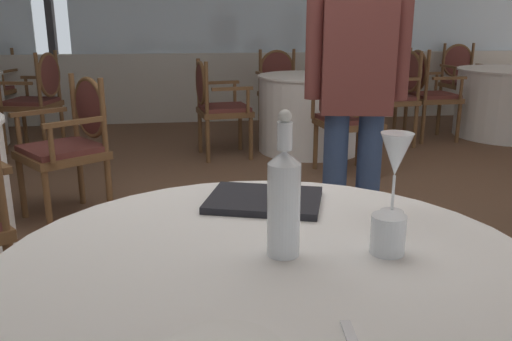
# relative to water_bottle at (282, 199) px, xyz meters

# --- Properties ---
(ground_plane) EXTENTS (14.97, 14.97, 0.00)m
(ground_plane) POSITION_rel_water_bottle_xyz_m (0.00, 1.32, -0.87)
(ground_plane) COLOR brown
(window_wall_far) EXTENTS (10.79, 0.14, 2.83)m
(window_wall_far) POSITION_rel_water_bottle_xyz_m (0.00, 5.64, 0.26)
(window_wall_far) COLOR beige
(window_wall_far) RESTS_ON ground_plane
(water_bottle) EXTENTS (0.07, 0.07, 0.33)m
(water_bottle) POSITION_rel_water_bottle_xyz_m (0.00, 0.00, 0.00)
(water_bottle) COLOR white
(water_bottle) RESTS_ON foreground_table
(wine_glass) EXTENTS (0.09, 0.09, 0.22)m
(wine_glass) POSITION_rel_water_bottle_xyz_m (0.35, 0.22, 0.03)
(wine_glass) COLOR white
(wine_glass) RESTS_ON foreground_table
(water_tumbler) EXTENTS (0.08, 0.08, 0.09)m
(water_tumbler) POSITION_rel_water_bottle_xyz_m (0.24, -0.02, -0.09)
(water_tumbler) COLOR white
(water_tumbler) RESTS_ON foreground_table
(menu_book) EXTENTS (0.38, 0.33, 0.02)m
(menu_book) POSITION_rel_water_bottle_xyz_m (0.02, 0.34, -0.12)
(menu_book) COLOR black
(menu_book) RESTS_ON foreground_table
(dining_chair_0_0) EXTENTS (0.64, 0.66, 0.90)m
(dining_chair_0_0) POSITION_rel_water_bottle_xyz_m (-0.90, 2.35, -0.34)
(dining_chair_0_0) COLOR brown
(dining_chair_0_0) RESTS_ON ground_plane
(dining_chair_1_3) EXTENTS (0.55, 0.60, 0.96)m
(dining_chair_1_3) POSITION_rel_water_bottle_xyz_m (-1.57, 4.28, -0.30)
(dining_chair_1_3) COLOR brown
(dining_chair_1_3) RESTS_ON ground_plane
(background_table_2) EXTENTS (1.03, 1.03, 0.74)m
(background_table_2) POSITION_rel_water_bottle_xyz_m (1.03, 3.90, -0.50)
(background_table_2) COLOR white
(background_table_2) RESTS_ON ground_plane
(dining_chair_2_0) EXTENTS (0.52, 0.58, 0.96)m
(dining_chair_2_0) POSITION_rel_water_bottle_xyz_m (1.96, 4.03, -0.30)
(dining_chair_2_0) COLOR brown
(dining_chair_2_0) RESTS_ON ground_plane
(dining_chair_2_1) EXTENTS (0.58, 0.52, 0.93)m
(dining_chair_2_1) POSITION_rel_water_bottle_xyz_m (0.90, 4.83, -0.32)
(dining_chair_2_1) COLOR brown
(dining_chair_2_1) RESTS_ON ground_plane
(dining_chair_2_2) EXTENTS (0.52, 0.58, 0.90)m
(dining_chair_2_2) POSITION_rel_water_bottle_xyz_m (0.10, 3.78, -0.34)
(dining_chair_2_2) COLOR brown
(dining_chair_2_2) RESTS_ON ground_plane
(dining_chair_2_3) EXTENTS (0.58, 0.52, 0.95)m
(dining_chair_2_3) POSITION_rel_water_bottle_xyz_m (1.16, 2.97, -0.32)
(dining_chair_2_3) COLOR brown
(dining_chair_2_3) RESTS_ON ground_plane
(background_table_3) EXTENTS (1.20, 1.20, 0.74)m
(background_table_3) POSITION_rel_water_bottle_xyz_m (3.38, 4.25, -0.50)
(background_table_3) COLOR white
(background_table_3) RESTS_ON ground_plane
(dining_chair_3_1) EXTENTS (0.55, 0.49, 0.96)m
(dining_chair_3_1) POSITION_rel_water_bottle_xyz_m (3.33, 5.28, -0.30)
(dining_chair_3_1) COLOR brown
(dining_chair_3_1) RESTS_ON ground_plane
(dining_chair_3_2) EXTENTS (0.49, 0.55, 0.96)m
(dining_chair_3_2) POSITION_rel_water_bottle_xyz_m (2.35, 4.20, -0.31)
(dining_chair_3_2) COLOR brown
(dining_chair_3_2) RESTS_ON ground_plane
(diner_person_0) EXTENTS (0.52, 0.27, 1.58)m
(diner_person_0) POSITION_rel_water_bottle_xyz_m (0.69, 1.57, 0.03)
(diner_person_0) COLOR #334770
(diner_person_0) RESTS_ON ground_plane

